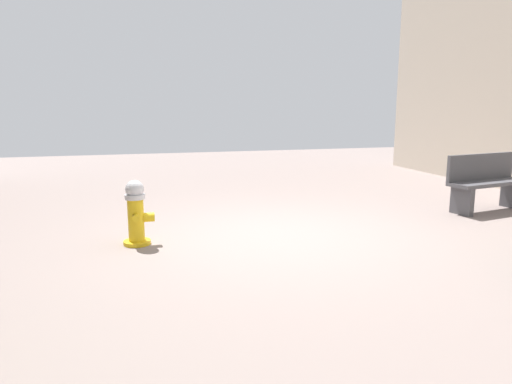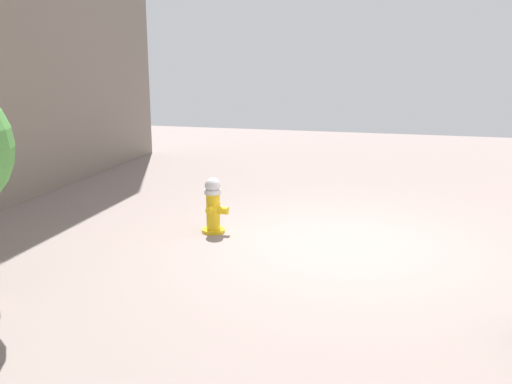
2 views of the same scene
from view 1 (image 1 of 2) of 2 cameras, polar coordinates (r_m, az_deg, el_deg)
The scene contains 3 objects.
ground_plane at distance 6.36m, azimuth 2.66°, elevation -5.37°, with size 23.40×23.40×0.00m, color gray.
fire_hydrant at distance 6.05m, azimuth -14.52°, elevation -2.47°, with size 0.40×0.42×0.83m.
bench_near at distance 8.68m, azimuth 26.42°, elevation 1.14°, with size 1.58×0.69×0.95m.
Camera 1 is at (1.93, 5.80, 1.74)m, focal length 32.53 mm.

